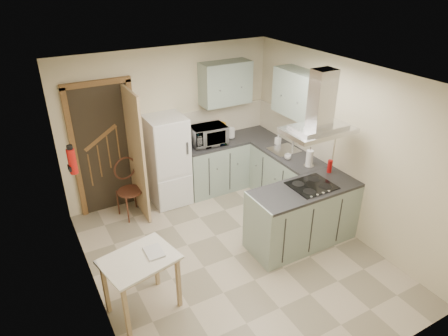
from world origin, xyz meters
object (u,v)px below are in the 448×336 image
fridge (168,161)px  microwave (208,135)px  extractor_hood (318,130)px  peninsula (303,215)px  drop_leaf_table (142,284)px  bentwood_chair (130,191)px

fridge → microwave: fridge is taller
microwave → extractor_hood: bearing=-69.9°
peninsula → microwave: (-0.49, 1.95, 0.61)m
fridge → drop_leaf_table: fridge is taller
peninsula → extractor_hood: (0.10, 0.00, 1.27)m
bentwood_chair → microwave: size_ratio=1.50×
peninsula → bentwood_chair: bearing=136.0°
extractor_hood → microwave: size_ratio=1.55×
extractor_hood → microwave: (-0.59, 1.95, -0.66)m
fridge → bentwood_chair: size_ratio=1.71×
bentwood_chair → microwave: bearing=-9.0°
drop_leaf_table → peninsula: bearing=-9.6°
bentwood_chair → peninsula: bearing=-56.5°
drop_leaf_table → microwave: size_ratio=1.36×
peninsula → extractor_hood: bearing=0.0°
fridge → microwave: bearing=-2.7°
peninsula → drop_leaf_table: (-2.41, -0.11, -0.08)m
peninsula → fridge: bearing=121.7°
drop_leaf_table → microwave: 2.90m
drop_leaf_table → extractor_hood: bearing=-9.8°
drop_leaf_table → bentwood_chair: (0.48, 1.97, 0.07)m
extractor_hood → peninsula: bearing=180.0°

